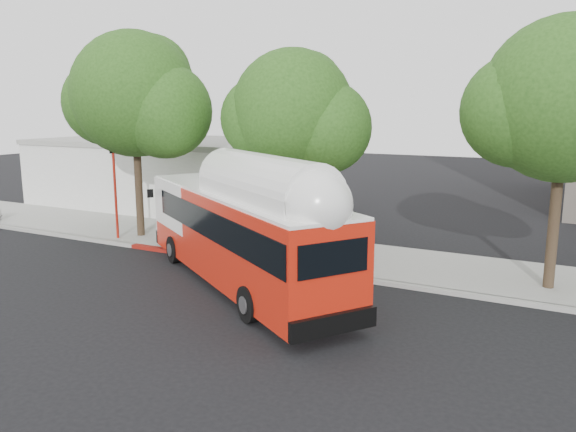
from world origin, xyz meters
TOP-DOWN VIEW (x-y plane):
  - ground at (0.00, 0.00)m, footprint 120.00×120.00m
  - sidewalk at (0.00, 6.50)m, footprint 60.00×5.00m
  - curb_strip at (0.00, 3.90)m, footprint 60.00×0.30m
  - red_curb_segment at (-3.00, 3.90)m, footprint 10.00×0.32m
  - street_tree_left at (-8.53, 5.56)m, footprint 6.67×5.80m
  - street_tree_mid at (-0.59, 6.06)m, footprint 5.75×5.00m
  - low_commercial_bldg at (-14.00, 14.00)m, footprint 16.20×10.20m
  - transit_bus at (-0.73, 1.48)m, footprint 12.04×9.15m
  - signal_pole at (-9.55, 4.52)m, footprint 0.13×0.42m

SIDE VIEW (x-z plane):
  - ground at x=0.00m, z-range 0.00..0.00m
  - sidewalk at x=0.00m, z-range 0.00..0.15m
  - curb_strip at x=0.00m, z-range 0.00..0.15m
  - red_curb_segment at x=-3.00m, z-range 0.00..0.16m
  - transit_bus at x=-0.73m, z-range -0.13..3.73m
  - low_commercial_bldg at x=-14.00m, z-range 0.03..4.28m
  - signal_pole at x=-9.55m, z-range 0.06..4.48m
  - street_tree_mid at x=-0.59m, z-range 1.60..10.22m
  - street_tree_left at x=-8.53m, z-range 1.73..11.47m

